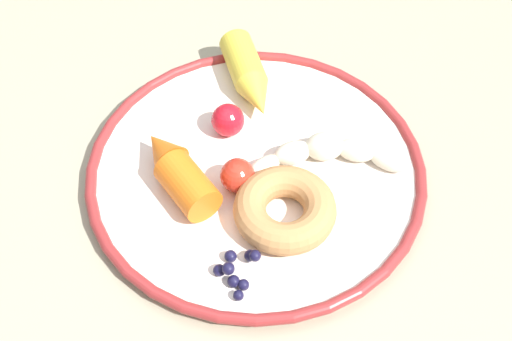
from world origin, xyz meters
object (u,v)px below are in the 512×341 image
at_px(tomato_near, 239,172).
at_px(donut, 285,209).
at_px(dining_table, 282,254).
at_px(tomato_mid, 228,120).
at_px(plate, 256,172).
at_px(carrot_orange, 176,172).
at_px(blueberry_pile, 237,270).
at_px(carrot_yellow, 249,76).
at_px(banana, 325,153).

bearing_deg(tomato_near, donut, -22.02).
relative_size(dining_table, tomato_mid, 35.17).
xyz_separation_m(dining_table, donut, (0.01, -0.02, 0.11)).
height_order(plate, carrot_orange, carrot_orange).
distance_m(carrot_orange, tomato_mid, 0.09).
height_order(plate, blueberry_pile, blueberry_pile).
bearing_deg(tomato_mid, tomato_near, -57.02).
height_order(dining_table, donut, donut).
bearing_deg(plate, tomato_near, -113.38).
bearing_deg(dining_table, carrot_yellow, 125.64).
bearing_deg(tomato_near, carrot_yellow, 108.73).
xyz_separation_m(banana, tomato_near, (-0.07, -0.06, 0.01)).
distance_m(dining_table, blueberry_pile, 0.14).
distance_m(plate, carrot_yellow, 0.12).
bearing_deg(carrot_yellow, carrot_orange, -95.35).
bearing_deg(banana, dining_table, -106.10).
height_order(banana, carrot_orange, carrot_orange).
distance_m(donut, tomato_near, 0.06).
distance_m(banana, carrot_yellow, 0.13).
bearing_deg(dining_table, tomato_mid, 144.57).
distance_m(dining_table, donut, 0.12).
bearing_deg(carrot_orange, plate, 34.69).
bearing_deg(blueberry_pile, plate, 104.46).
relative_size(carrot_orange, tomato_near, 3.19).
bearing_deg(carrot_orange, tomato_mid, 77.62).
xyz_separation_m(carrot_orange, tomato_mid, (0.02, 0.08, -0.00)).
bearing_deg(dining_table, donut, -70.38).
relative_size(plate, banana, 2.28).
bearing_deg(blueberry_pile, banana, 79.43).
distance_m(blueberry_pile, tomato_mid, 0.18).
height_order(carrot_yellow, blueberry_pile, carrot_yellow).
relative_size(donut, blueberry_pile, 1.88).
xyz_separation_m(dining_table, blueberry_pile, (-0.01, -0.09, 0.11)).
distance_m(donut, blueberry_pile, 0.08).
height_order(dining_table, carrot_yellow, carrot_yellow).
bearing_deg(tomato_mid, donut, -40.71).
bearing_deg(tomato_near, dining_table, -4.62).
bearing_deg(plate, carrot_yellow, 116.35).
bearing_deg(dining_table, banana, 73.90).
xyz_separation_m(plate, tomato_near, (-0.01, -0.02, 0.02)).
distance_m(plate, blueberry_pile, 0.12).
bearing_deg(carrot_orange, banana, 33.85).
relative_size(dining_table, carrot_yellow, 10.74).
bearing_deg(donut, plate, 137.34).
bearing_deg(plate, tomato_mid, 141.40).
bearing_deg(dining_table, carrot_orange, -169.26).
height_order(plate, donut, donut).
xyz_separation_m(dining_table, plate, (-0.04, 0.03, 0.10)).
relative_size(dining_table, blueberry_pile, 23.27).
bearing_deg(carrot_orange, dining_table, 10.74).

